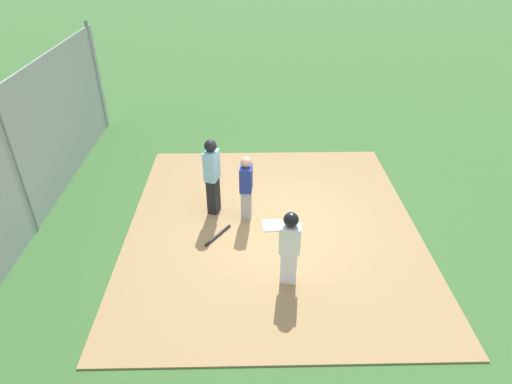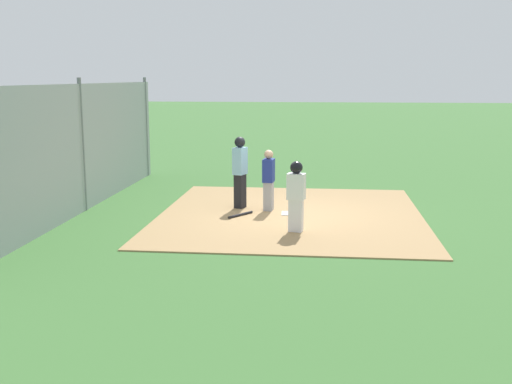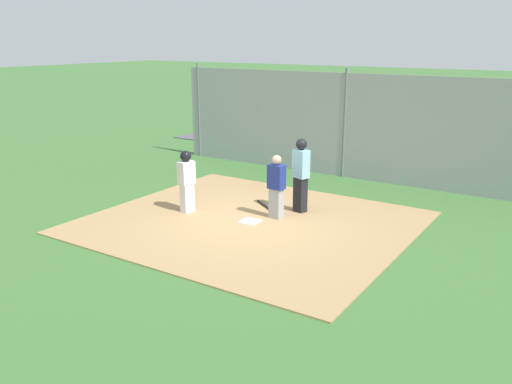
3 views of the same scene
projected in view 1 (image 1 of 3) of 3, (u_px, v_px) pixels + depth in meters
ground_plane at (272, 227)px, 9.73m from camera, size 140.00×140.00×0.00m
dirt_infield at (272, 226)px, 9.72m from camera, size 7.20×6.40×0.03m
home_plate at (273, 225)px, 9.70m from camera, size 0.46×0.46×0.02m
catcher at (246, 187)px, 9.59m from camera, size 0.41×0.30×1.54m
umpire at (212, 175)px, 9.68m from camera, size 0.44×0.37×1.84m
runner at (290, 244)px, 7.78m from camera, size 0.32×0.42×1.55m
baseball_bat at (218, 235)px, 9.37m from camera, size 0.73×0.53×0.06m
backstop_fence at (15, 166)px, 8.78m from camera, size 12.00×0.10×3.35m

